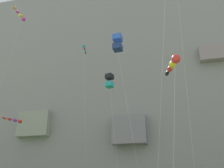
# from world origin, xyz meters

# --- Properties ---
(cliff_face) EXTENTS (180.00, 31.88, 67.87)m
(cliff_face) POSITION_xyz_m (-0.01, 68.30, 33.91)
(cliff_face) COLOR gray
(cliff_face) RESTS_ON ground
(kite_windsock_far_right) EXTENTS (1.95, 8.23, 13.21)m
(kite_windsock_far_right) POSITION_xyz_m (10.85, 12.43, 12.83)
(kite_windsock_far_right) COLOR red
(kite_windsock_far_right) RESTS_ON ground
(kite_windsock_near_cliff) EXTENTS (3.17, 4.40, 30.51)m
(kite_windsock_near_cliff) POSITION_xyz_m (-6.00, 34.11, 29.96)
(kite_windsock_near_cliff) COLOR teal
(kite_windsock_near_cliff) RESTS_ON ground
(kite_windsock_mid_left) EXTENTS (2.34, 3.63, 30.79)m
(kite_windsock_mid_left) POSITION_xyz_m (-13.49, 22.04, 30.32)
(kite_windsock_mid_left) COLOR #CC3399
(kite_windsock_mid_left) RESTS_ON ground
(kite_box_upper_mid) EXTENTS (2.60, 2.49, 17.57)m
(kite_box_upper_mid) POSITION_xyz_m (2.31, 22.65, 16.57)
(kite_box_upper_mid) COLOR black
(kite_box_upper_mid) RESTS_ON ground
(kite_box_low_center) EXTENTS (3.46, 3.71, 20.01)m
(kite_box_low_center) POSITION_xyz_m (4.71, 17.03, 18.94)
(kite_box_low_center) COLOR blue
(kite_box_low_center) RESTS_ON ground
(kite_windsock_upper_left) EXTENTS (2.13, 5.14, 16.01)m
(kite_windsock_upper_left) POSITION_xyz_m (-19.75, 34.27, 15.46)
(kite_windsock_upper_left) COLOR red
(kite_windsock_upper_left) RESTS_ON ground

